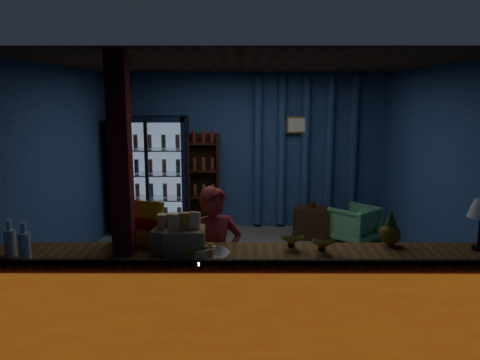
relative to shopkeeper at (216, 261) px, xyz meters
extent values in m
plane|color=#515154|center=(0.32, 1.44, -0.71)|extent=(4.60, 4.60, 0.00)
plane|color=navy|center=(0.32, 3.64, 0.59)|extent=(4.60, 0.00, 4.60)
plane|color=navy|center=(0.32, -0.76, 0.59)|extent=(4.60, 0.00, 4.60)
plane|color=navy|center=(-1.98, 1.44, 0.59)|extent=(0.00, 4.40, 4.40)
plane|color=navy|center=(2.62, 1.44, 0.59)|extent=(0.00, 4.40, 4.40)
plane|color=#472D19|center=(0.32, 1.44, 1.89)|extent=(4.60, 4.60, 0.00)
cube|color=brown|center=(0.32, -0.46, -0.23)|extent=(4.40, 0.55, 0.95)
cube|color=red|center=(0.32, -0.75, -0.23)|extent=(4.35, 0.02, 0.81)
cube|color=#321F10|center=(0.32, -0.73, 0.26)|extent=(4.40, 0.04, 0.04)
cube|color=maroon|center=(-0.73, -0.46, 0.59)|extent=(0.16, 0.16, 2.60)
cube|color=black|center=(-1.23, 3.56, 0.24)|extent=(1.20, 0.06, 1.90)
cube|color=black|center=(-1.80, 3.29, 0.24)|extent=(0.06, 0.60, 1.90)
cube|color=black|center=(-0.66, 3.29, 0.24)|extent=(0.06, 0.60, 1.90)
cube|color=black|center=(-1.23, 3.29, 1.15)|extent=(1.20, 0.60, 0.08)
cube|color=black|center=(-1.23, 3.29, -0.67)|extent=(1.20, 0.60, 0.08)
cube|color=#99B2D8|center=(-1.23, 3.51, 0.24)|extent=(1.08, 0.02, 1.74)
cube|color=white|center=(-1.23, 3.01, 0.24)|extent=(1.12, 0.02, 1.78)
cube|color=black|center=(-1.23, 2.99, 0.24)|extent=(0.05, 0.05, 1.80)
cube|color=silver|center=(-1.23, 3.29, -0.54)|extent=(1.08, 0.48, 0.02)
cylinder|color=#AA5518|center=(-1.68, 3.29, -0.41)|extent=(0.07, 0.07, 0.22)
cylinder|color=#186222|center=(-1.46, 3.29, -0.41)|extent=(0.07, 0.07, 0.22)
cylinder|color=#AE801A|center=(-1.23, 3.29, -0.41)|extent=(0.07, 0.07, 0.22)
cylinder|color=navy|center=(-1.01, 3.29, -0.41)|extent=(0.07, 0.07, 0.22)
cylinder|color=maroon|center=(-0.78, 3.29, -0.41)|extent=(0.07, 0.07, 0.22)
cube|color=silver|center=(-1.23, 3.29, -0.14)|extent=(1.08, 0.48, 0.02)
cylinder|color=#186222|center=(-1.68, 3.29, -0.01)|extent=(0.07, 0.07, 0.22)
cylinder|color=#AE801A|center=(-1.46, 3.29, -0.01)|extent=(0.07, 0.07, 0.22)
cylinder|color=navy|center=(-1.23, 3.29, -0.01)|extent=(0.07, 0.07, 0.22)
cylinder|color=maroon|center=(-1.01, 3.29, -0.01)|extent=(0.07, 0.07, 0.22)
cylinder|color=#AA5518|center=(-0.78, 3.29, -0.01)|extent=(0.07, 0.07, 0.22)
cube|color=silver|center=(-1.23, 3.29, 0.26)|extent=(1.08, 0.48, 0.02)
cylinder|color=#AE801A|center=(-1.68, 3.29, 0.39)|extent=(0.07, 0.07, 0.22)
cylinder|color=navy|center=(-1.46, 3.29, 0.39)|extent=(0.07, 0.07, 0.22)
cylinder|color=maroon|center=(-1.23, 3.29, 0.39)|extent=(0.07, 0.07, 0.22)
cylinder|color=#AA5518|center=(-1.01, 3.29, 0.39)|extent=(0.07, 0.07, 0.22)
cylinder|color=#186222|center=(-0.78, 3.29, 0.39)|extent=(0.07, 0.07, 0.22)
cube|color=silver|center=(-1.23, 3.29, 0.66)|extent=(1.08, 0.48, 0.02)
cylinder|color=navy|center=(-1.68, 3.29, 0.79)|extent=(0.07, 0.07, 0.22)
cylinder|color=maroon|center=(-1.46, 3.29, 0.79)|extent=(0.07, 0.07, 0.22)
cylinder|color=#AA5518|center=(-1.23, 3.29, 0.79)|extent=(0.07, 0.07, 0.22)
cylinder|color=#186222|center=(-1.01, 3.29, 0.79)|extent=(0.07, 0.07, 0.22)
cylinder|color=#AE801A|center=(-0.78, 3.29, 0.79)|extent=(0.07, 0.07, 0.22)
cube|color=#321F10|center=(-0.38, 3.59, 0.09)|extent=(0.50, 0.02, 1.60)
cube|color=#321F10|center=(-0.62, 3.46, 0.09)|extent=(0.03, 0.28, 1.60)
cube|color=#321F10|center=(-0.15, 3.46, 0.09)|extent=(0.03, 0.28, 1.60)
cube|color=#321F10|center=(-0.38, 3.46, -0.61)|extent=(0.46, 0.26, 0.02)
cube|color=#321F10|center=(-0.38, 3.46, -0.16)|extent=(0.46, 0.26, 0.02)
cube|color=#321F10|center=(-0.38, 3.46, 0.29)|extent=(0.46, 0.26, 0.02)
cube|color=#321F10|center=(-0.38, 3.46, 0.74)|extent=(0.46, 0.26, 0.02)
cylinder|color=navy|center=(0.52, 3.58, 0.59)|extent=(0.14, 0.14, 2.50)
cylinder|color=navy|center=(0.92, 3.58, 0.59)|extent=(0.14, 0.14, 2.50)
cylinder|color=navy|center=(1.32, 3.58, 0.59)|extent=(0.14, 0.14, 2.50)
cylinder|color=navy|center=(1.72, 3.58, 0.59)|extent=(0.14, 0.14, 2.50)
cylinder|color=navy|center=(2.12, 3.58, 0.59)|extent=(0.14, 0.14, 2.50)
cube|color=#BF862F|center=(1.17, 3.54, 1.04)|extent=(0.36, 0.03, 0.28)
cube|color=silver|center=(1.17, 3.52, 1.04)|extent=(0.30, 0.01, 0.22)
imported|color=maroon|center=(0.00, 0.00, 0.00)|extent=(0.61, 0.51, 1.42)
imported|color=#52A56A|center=(1.99, 2.76, -0.43)|extent=(0.86, 0.87, 0.57)
cube|color=#321F10|center=(1.36, 2.95, -0.46)|extent=(0.62, 0.51, 0.49)
cylinder|color=#321F10|center=(1.36, 2.95, -0.17)|extent=(0.10, 0.10, 0.10)
cube|color=#D8BA0B|center=(-0.67, -0.24, 0.44)|extent=(0.50, 0.25, 0.39)
cube|color=#A80B0C|center=(-0.67, -0.26, 0.44)|extent=(0.40, 0.16, 0.10)
cylinder|color=silver|center=(-1.66, -0.53, 0.35)|extent=(0.09, 0.09, 0.22)
cylinder|color=silver|center=(-1.66, -0.53, 0.50)|extent=(0.04, 0.04, 0.08)
cylinder|color=white|center=(-1.66, -0.53, 0.54)|extent=(0.05, 0.05, 0.02)
cylinder|color=silver|center=(-1.50, -0.61, 0.35)|extent=(0.09, 0.09, 0.22)
cylinder|color=silver|center=(-1.50, -0.61, 0.50)|extent=(0.04, 0.04, 0.08)
cylinder|color=white|center=(-1.50, -0.61, 0.54)|extent=(0.05, 0.05, 0.02)
cube|color=#9D764C|center=(-0.23, -0.48, 0.35)|extent=(0.35, 0.29, 0.21)
cube|color=gold|center=(-0.31, -0.48, 0.52)|extent=(0.09, 0.06, 0.14)
cube|color=orange|center=(-0.23, -0.48, 0.52)|extent=(0.09, 0.06, 0.14)
cube|color=gold|center=(-0.14, -0.48, 0.52)|extent=(0.09, 0.06, 0.14)
cube|color=#9D764C|center=(-0.35, -0.41, 0.34)|extent=(0.33, 0.28, 0.19)
cube|color=gold|center=(-0.42, -0.40, 0.50)|extent=(0.09, 0.06, 0.12)
cube|color=orange|center=(-0.35, -0.41, 0.50)|extent=(0.09, 0.06, 0.12)
cube|color=gold|center=(-0.27, -0.42, 0.50)|extent=(0.09, 0.06, 0.12)
cylinder|color=silver|center=(-0.09, -0.53, 0.25)|extent=(0.47, 0.47, 0.03)
cube|color=gold|center=(0.01, -0.53, 0.29)|extent=(0.10, 0.07, 0.05)
cube|color=orange|center=(-0.02, -0.46, 0.29)|extent=(0.12, 0.12, 0.05)
cube|color=gold|center=(-0.09, -0.44, 0.29)|extent=(0.07, 0.10, 0.05)
cube|color=orange|center=(-0.15, -0.46, 0.29)|extent=(0.12, 0.12, 0.05)
cube|color=gold|center=(-0.18, -0.53, 0.29)|extent=(0.10, 0.07, 0.05)
cube|color=orange|center=(-0.15, -0.59, 0.29)|extent=(0.12, 0.12, 0.05)
cube|color=gold|center=(-0.09, -0.62, 0.29)|extent=(0.07, 0.10, 0.05)
cube|color=orange|center=(-0.02, -0.59, 0.29)|extent=(0.12, 0.12, 0.05)
cylinder|color=black|center=(2.26, -0.39, 0.26)|extent=(0.10, 0.10, 0.03)
cylinder|color=black|center=(2.26, -0.39, 0.42)|extent=(0.02, 0.02, 0.31)
sphere|color=#7F6117|center=(1.54, -0.27, 0.34)|extent=(0.18, 0.18, 0.18)
cone|color=#25511B|center=(1.54, -0.27, 0.50)|extent=(0.10, 0.10, 0.14)
camera|label=1|loc=(0.24, -4.20, 1.56)|focal=35.00mm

